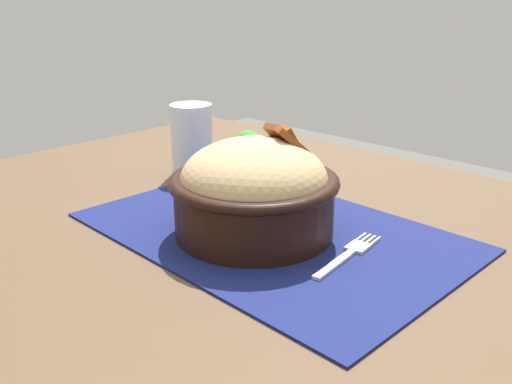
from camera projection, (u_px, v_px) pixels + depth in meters
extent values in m
cube|color=#4C3826|center=(260.00, 249.00, 0.66)|extent=(1.08, 0.82, 0.03)
cylinder|color=#412F20|center=(214.00, 290.00, 1.34)|extent=(0.04, 0.04, 0.74)
cube|color=#11194C|center=(273.00, 232.00, 0.67)|extent=(0.44, 0.30, 0.00)
cylinder|color=black|center=(256.00, 204.00, 0.65)|extent=(0.18, 0.18, 0.07)
torus|color=black|center=(256.00, 180.00, 0.64)|extent=(0.20, 0.20, 0.01)
ellipsoid|color=tan|center=(256.00, 180.00, 0.64)|extent=(0.23, 0.23, 0.10)
sphere|color=#2C792B|center=(253.00, 149.00, 0.66)|extent=(0.04, 0.04, 0.04)
sphere|color=#2C792B|center=(257.00, 149.00, 0.67)|extent=(0.03, 0.03, 0.03)
sphere|color=#2C792B|center=(248.00, 146.00, 0.68)|extent=(0.04, 0.04, 0.04)
cylinder|color=orange|center=(226.00, 165.00, 0.62)|extent=(0.01, 0.03, 0.01)
cylinder|color=orange|center=(271.00, 159.00, 0.64)|extent=(0.02, 0.03, 0.01)
cylinder|color=orange|center=(224.00, 168.00, 0.61)|extent=(0.03, 0.03, 0.01)
cube|color=brown|center=(297.00, 145.00, 0.64)|extent=(0.05, 0.05, 0.05)
cube|color=brown|center=(294.00, 146.00, 0.65)|extent=(0.03, 0.04, 0.05)
cube|color=brown|center=(289.00, 144.00, 0.66)|extent=(0.02, 0.04, 0.05)
cube|color=brown|center=(282.00, 140.00, 0.66)|extent=(0.02, 0.05, 0.05)
cube|color=#B8B8B8|center=(332.00, 266.00, 0.58)|extent=(0.02, 0.07, 0.00)
cube|color=#B8B8B8|center=(350.00, 253.00, 0.61)|extent=(0.01, 0.01, 0.00)
cube|color=#B8B8B8|center=(358.00, 247.00, 0.62)|extent=(0.03, 0.03, 0.00)
cube|color=#B8B8B8|center=(375.00, 241.00, 0.63)|extent=(0.01, 0.02, 0.00)
cube|color=#B8B8B8|center=(371.00, 240.00, 0.64)|extent=(0.01, 0.02, 0.00)
cube|color=#B8B8B8|center=(366.00, 239.00, 0.64)|extent=(0.01, 0.02, 0.00)
cube|color=#B8B8B8|center=(361.00, 237.00, 0.64)|extent=(0.01, 0.02, 0.00)
cylinder|color=silver|center=(192.00, 140.00, 0.86)|extent=(0.06, 0.06, 0.11)
cylinder|color=silver|center=(193.00, 158.00, 0.87)|extent=(0.06, 0.06, 0.05)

